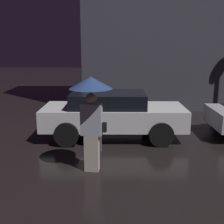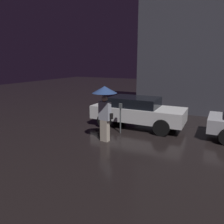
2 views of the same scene
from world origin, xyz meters
name	(u,v)px [view 2 (image 2 of 2)]	position (x,y,z in m)	size (l,w,h in m)	color
building_facade_left	(215,21)	(-3.82, 6.50, 5.39)	(8.40, 3.00, 10.77)	#3D3D47
parked_car_white	(137,111)	(-6.70, 1.44, 0.78)	(4.40, 1.92, 1.44)	silver
pedestrian_with_umbrella	(105,101)	(-7.18, -1.00, 1.63)	(0.96, 0.96, 2.19)	beige
parking_meter	(120,115)	(-7.03, 0.19, 0.82)	(0.12, 0.10, 1.33)	#4C5154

